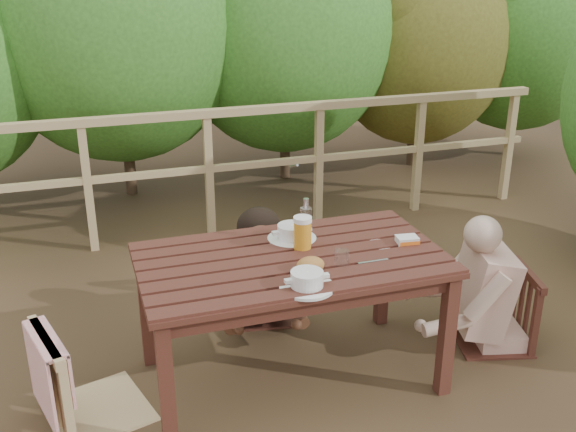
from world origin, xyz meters
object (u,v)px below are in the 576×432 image
object	(u,v)px
chair_far	(257,249)
beer_glass	(303,234)
bottle	(306,222)
tumbler	(342,258)
woman	(256,228)
butter_tub	(407,241)
table	(291,319)
soup_near	(307,280)
soup_far	(292,233)
diner_right	(507,239)
chair_right	(497,276)
bread_roll	(310,265)
chair_left	(89,329)

from	to	relation	value
chair_far	beer_glass	size ratio (longest dim) A/B	4.89
bottle	tumbler	distance (m)	0.32
woman	bottle	size ratio (longest dim) A/B	4.56
woman	bottle	xyz separation A→B (m)	(0.11, -0.57, 0.25)
chair_far	tumbler	world-z (taller)	chair_far
woman	butter_tub	size ratio (longest dim) A/B	10.27
table	butter_tub	world-z (taller)	butter_tub
soup_near	tumbler	bearing A→B (deg)	34.44
woman	soup_far	world-z (taller)	woman
chair_far	butter_tub	world-z (taller)	chair_far
beer_glass	chair_far	bearing A→B (deg)	96.17
soup_far	butter_tub	world-z (taller)	soup_far
table	diner_right	bearing A→B (deg)	-1.11
diner_right	butter_tub	distance (m)	0.63
chair_right	butter_tub	bearing A→B (deg)	-74.38
soup_near	bread_roll	xyz separation A→B (m)	(0.07, 0.14, -0.00)
table	chair_far	world-z (taller)	chair_far
diner_right	bread_roll	size ratio (longest dim) A/B	9.37
beer_glass	bottle	world-z (taller)	bottle
bread_roll	tumbler	distance (m)	0.17
soup_near	soup_far	xyz separation A→B (m)	(0.11, 0.53, 0.00)
table	chair_left	xyz separation A→B (m)	(-0.99, 0.02, 0.12)
soup_far	table	bearing A→B (deg)	-109.38
soup_far	butter_tub	bearing A→B (deg)	-24.26
chair_left	soup_far	distance (m)	1.11
chair_left	soup_far	bearing A→B (deg)	-95.47
diner_right	soup_far	bearing A→B (deg)	93.20
diner_right	bread_roll	world-z (taller)	diner_right
woman	soup_near	distance (m)	1.05
chair_far	butter_tub	distance (m)	0.98
bread_roll	beer_glass	xyz separation A→B (m)	(0.05, 0.25, 0.05)
chair_right	bottle	distance (m)	1.17
tumbler	bread_roll	bearing A→B (deg)	-173.81
bread_roll	tumbler	world-z (taller)	tumbler
chair_right	woman	size ratio (longest dim) A/B	0.73
diner_right	tumbler	distance (m)	1.05
soup_far	beer_glass	xyz separation A→B (m)	(0.01, -0.14, 0.05)
soup_far	chair_far	bearing A→B (deg)	96.63
soup_near	soup_far	distance (m)	0.54
butter_tub	table	bearing A→B (deg)	-176.19
chair_right	bread_roll	size ratio (longest dim) A/B	6.15
soup_near	beer_glass	xyz separation A→B (m)	(0.12, 0.40, 0.05)
chair_left	beer_glass	distance (m)	1.12
diner_right	soup_far	world-z (taller)	diner_right
chair_far	bottle	xyz separation A→B (m)	(0.11, -0.55, 0.38)
tumbler	beer_glass	bearing A→B (deg)	116.33
soup_near	beer_glass	bearing A→B (deg)	73.51
butter_tub	woman	bearing A→B (deg)	135.72
diner_right	bottle	distance (m)	1.14
beer_glass	bread_roll	bearing A→B (deg)	-100.89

